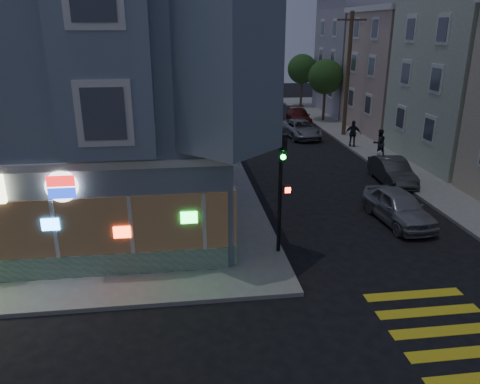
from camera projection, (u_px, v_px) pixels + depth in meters
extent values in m
plane|color=black|center=(215.00, 345.00, 12.60)|extent=(120.00, 120.00, 0.00)
cube|color=slate|center=(54.00, 86.00, 20.24)|extent=(14.00, 14.00, 11.00)
cube|color=silver|center=(59.00, 124.00, 20.80)|extent=(14.30, 14.30, 0.25)
cube|color=#196B33|center=(23.00, 270.00, 15.36)|extent=(13.60, 0.12, 0.80)
cube|color=#382B1E|center=(16.00, 231.00, 14.89)|extent=(13.60, 0.10, 2.00)
cylinder|color=white|center=(62.00, 187.00, 14.53)|extent=(1.00, 0.12, 1.00)
cube|color=#C3A897|center=(435.00, 73.00, 36.81)|extent=(12.00, 8.60, 9.00)
cube|color=#9A93A2|center=(387.00, 56.00, 44.96)|extent=(12.00, 8.60, 10.50)
cylinder|color=#4C3826|center=(348.00, 75.00, 34.95)|extent=(0.30, 0.30, 9.00)
cube|color=#4C3826|center=(352.00, 20.00, 33.64)|extent=(2.20, 0.12, 0.12)
cylinder|color=#4C3826|center=(324.00, 102.00, 41.55)|extent=(0.24, 0.24, 3.20)
sphere|color=#254E1C|center=(326.00, 77.00, 40.81)|extent=(3.00, 3.00, 3.00)
cylinder|color=#4C3826|center=(301.00, 90.00, 49.02)|extent=(0.24, 0.24, 3.20)
sphere|color=#254E1C|center=(302.00, 69.00, 48.28)|extent=(3.00, 3.00, 3.00)
imported|color=black|center=(379.00, 143.00, 29.93)|extent=(0.95, 0.78, 1.79)
imported|color=#26232B|center=(353.00, 134.00, 32.49)|extent=(1.16, 0.80, 1.82)
imported|color=#9B9EA3|center=(398.00, 207.00, 20.27)|extent=(2.01, 4.36, 1.45)
imported|color=#36393B|center=(392.00, 171.00, 25.40)|extent=(1.68, 4.19, 1.35)
imported|color=#5B1814|center=(299.00, 116.00, 40.96)|extent=(2.23, 4.62, 1.30)
imported|color=#909399|center=(301.00, 129.00, 35.96)|extent=(2.59, 4.89, 1.31)
cylinder|color=black|center=(280.00, 194.00, 16.81)|extent=(0.14, 0.14, 4.52)
cube|color=black|center=(283.00, 148.00, 16.03)|extent=(0.31, 0.28, 0.95)
sphere|color=black|center=(284.00, 140.00, 15.80)|extent=(0.18, 0.18, 0.18)
sphere|color=black|center=(284.00, 149.00, 15.90)|extent=(0.18, 0.18, 0.18)
sphere|color=#19F23F|center=(283.00, 157.00, 16.00)|extent=(0.18, 0.18, 0.18)
cube|color=black|center=(287.00, 189.00, 16.61)|extent=(0.31, 0.21, 0.29)
cube|color=#FF2614|center=(288.00, 190.00, 16.52)|extent=(0.20, 0.02, 0.20)
cylinder|color=silver|center=(379.00, 159.00, 28.48)|extent=(0.26, 0.26, 0.64)
sphere|color=silver|center=(379.00, 153.00, 28.35)|extent=(0.28, 0.28, 0.28)
cylinder|color=silver|center=(379.00, 158.00, 28.46)|extent=(0.48, 0.13, 0.13)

